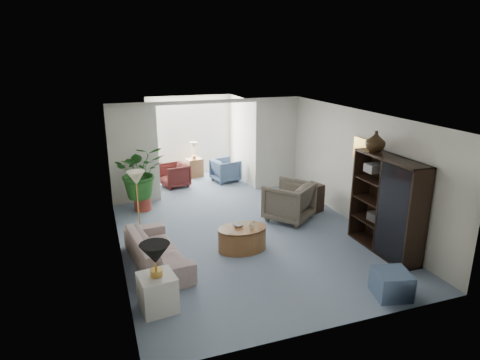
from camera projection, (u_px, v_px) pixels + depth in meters
name	position (u px, v px, depth m)	size (l,w,h in m)	color
floor	(250.00, 240.00, 8.44)	(6.00, 6.00, 0.00)	#7C8FA4
sunroom_floor	(200.00, 183.00, 12.14)	(2.60, 2.60, 0.00)	#7C8FA4
back_pier_left	(134.00, 154.00, 10.17)	(1.20, 0.12, 2.50)	silver
back_pier_right	(276.00, 143.00, 11.38)	(1.20, 0.12, 2.50)	silver
back_header	(208.00, 102.00, 10.42)	(2.60, 0.12, 0.10)	silver
window_pane	(190.00, 129.00, 12.70)	(2.20, 0.02, 1.50)	white
window_blinds	(190.00, 129.00, 12.67)	(2.20, 0.02, 1.50)	white
framed_picture	(363.00, 150.00, 8.64)	(0.04, 0.50, 0.40)	beige
sofa	(157.00, 250.00, 7.38)	(1.97, 0.77, 0.57)	#B6AD9A
end_table	(158.00, 293.00, 6.10)	(0.51, 0.51, 0.56)	silver
table_lamp	(155.00, 254.00, 5.92)	(0.44, 0.44, 0.30)	black
floor_lamp	(136.00, 178.00, 8.28)	(0.36, 0.36, 0.28)	#F5E9C2
coffee_table	(242.00, 239.00, 7.99)	(0.95, 0.95, 0.45)	brown
coffee_bowl	(238.00, 225.00, 7.99)	(0.21, 0.21, 0.05)	silver
coffee_cup	(252.00, 226.00, 7.86)	(0.11, 0.11, 0.10)	beige
wingback_chair	(289.00, 201.00, 9.35)	(0.93, 0.96, 0.87)	#645F4F
side_table_dark	(310.00, 198.00, 9.88)	(0.55, 0.44, 0.66)	black
entertainment_cabinet	(387.00, 205.00, 7.74)	(0.44, 1.66, 1.84)	black
cabinet_urn	(376.00, 141.00, 7.86)	(0.37, 0.37, 0.39)	black
ottoman	(391.00, 284.00, 6.47)	(0.52, 0.52, 0.41)	slate
plant_pot	(143.00, 203.00, 10.02)	(0.40, 0.40, 0.32)	#9A3A2C
house_plant	(140.00, 171.00, 9.79)	(1.15, 1.00, 1.28)	#235B1F
sunroom_chair_blue	(225.00, 170.00, 12.20)	(0.71, 0.73, 0.66)	slate
sunroom_chair_maroon	(175.00, 175.00, 11.72)	(0.70, 0.72, 0.65)	#531F1C
sunroom_table	(194.00, 168.00, 12.65)	(0.46, 0.36, 0.56)	brown
shelf_clutter	(389.00, 199.00, 7.57)	(0.30, 1.17, 1.06)	#262421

